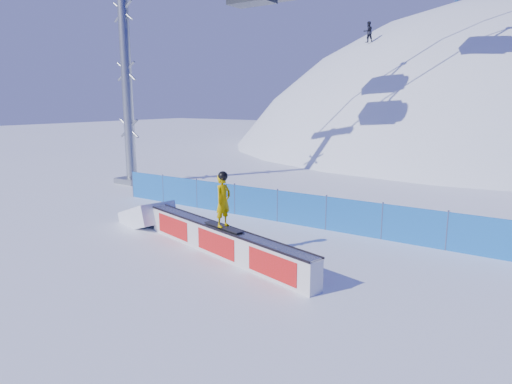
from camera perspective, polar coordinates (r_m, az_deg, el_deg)
The scene contains 7 objects.
ground at distance 12.08m, azimuth 3.59°, elevation -10.35°, with size 160.00×160.00×0.00m, color white.
snow_hill at distance 56.63m, azimuth 26.31°, elevation -13.29°, with size 64.00×64.00×64.00m.
safety_fence at distance 15.76m, azimuth 12.04°, elevation -3.10°, with size 22.05×0.05×1.30m.
rail_box at distance 13.39m, azimuth -4.26°, elevation -6.20°, with size 7.22×2.38×0.88m.
snow_ramp at distance 17.27m, azimuth -13.37°, elevation -3.95°, with size 2.01×1.34×0.75m, color white, non-canonical shape.
snowboarder at distance 13.00m, azimuth -4.12°, elevation -1.01°, with size 1.59×0.68×1.64m.
distant_skiers at distance 42.52m, azimuth 28.38°, elevation 20.06°, with size 19.78×10.46×5.87m.
Camera 1 is at (5.70, -9.67, 4.45)m, focal length 32.00 mm.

